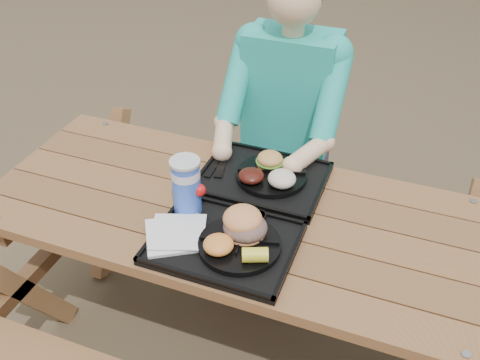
% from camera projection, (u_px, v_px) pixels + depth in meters
% --- Properties ---
extents(ground, '(60.00, 60.00, 0.00)m').
position_uv_depth(ground, '(240.00, 345.00, 2.28)').
color(ground, '#999999').
rests_on(ground, ground).
extents(picnic_table, '(1.80, 1.49, 0.75)m').
position_uv_depth(picnic_table, '(240.00, 285.00, 2.06)').
color(picnic_table, '#999999').
rests_on(picnic_table, ground).
extents(tray_near, '(0.45, 0.35, 0.02)m').
position_uv_depth(tray_near, '(224.00, 244.00, 1.69)').
color(tray_near, black).
rests_on(tray_near, picnic_table).
extents(tray_far, '(0.45, 0.35, 0.02)m').
position_uv_depth(tray_far, '(263.00, 180.00, 1.96)').
color(tray_far, black).
rests_on(tray_far, picnic_table).
extents(plate_near, '(0.26, 0.26, 0.02)m').
position_uv_depth(plate_near, '(240.00, 245.00, 1.66)').
color(plate_near, black).
rests_on(plate_near, tray_near).
extents(plate_far, '(0.26, 0.26, 0.02)m').
position_uv_depth(plate_far, '(271.00, 175.00, 1.95)').
color(plate_far, black).
rests_on(plate_far, tray_far).
extents(napkin_stack, '(0.24, 0.24, 0.02)m').
position_uv_depth(napkin_stack, '(174.00, 234.00, 1.70)').
color(napkin_stack, silver).
rests_on(napkin_stack, tray_near).
extents(soda_cup, '(0.09, 0.09, 0.19)m').
position_uv_depth(soda_cup, '(187.00, 187.00, 1.75)').
color(soda_cup, blue).
rests_on(soda_cup, tray_near).
extents(condiment_bbq, '(0.06, 0.06, 0.03)m').
position_uv_depth(condiment_bbq, '(240.00, 216.00, 1.76)').
color(condiment_bbq, black).
rests_on(condiment_bbq, tray_near).
extents(condiment_mustard, '(0.06, 0.06, 0.03)m').
position_uv_depth(condiment_mustard, '(258.00, 218.00, 1.75)').
color(condiment_mustard, yellow).
rests_on(condiment_mustard, tray_near).
extents(sandwich, '(0.13, 0.13, 0.14)m').
position_uv_depth(sandwich, '(245.00, 217.00, 1.64)').
color(sandwich, '#E99052').
rests_on(sandwich, plate_near).
extents(mac_cheese, '(0.09, 0.09, 0.05)m').
position_uv_depth(mac_cheese, '(218.00, 245.00, 1.61)').
color(mac_cheese, '#F69840').
rests_on(mac_cheese, plate_near).
extents(corn_cob, '(0.10, 0.10, 0.05)m').
position_uv_depth(corn_cob, '(255.00, 255.00, 1.58)').
color(corn_cob, yellow).
rests_on(corn_cob, plate_near).
extents(cutlery_far, '(0.07, 0.17, 0.01)m').
position_uv_depth(cutlery_far, '(222.00, 164.00, 2.02)').
color(cutlery_far, black).
rests_on(cutlery_far, tray_far).
extents(burger, '(0.10, 0.10, 0.09)m').
position_uv_depth(burger, '(270.00, 156.00, 1.96)').
color(burger, '#D3924A').
rests_on(burger, plate_far).
extents(baked_beans, '(0.09, 0.09, 0.04)m').
position_uv_depth(baked_beans, '(251.00, 176.00, 1.90)').
color(baked_beans, '#41130D').
rests_on(baked_beans, plate_far).
extents(potato_salad, '(0.10, 0.10, 0.06)m').
position_uv_depth(potato_salad, '(282.00, 179.00, 1.87)').
color(potato_salad, beige).
rests_on(potato_salad, plate_far).
extents(diner, '(0.48, 0.84, 1.28)m').
position_uv_depth(diner, '(286.00, 138.00, 2.42)').
color(diner, teal).
rests_on(diner, ground).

